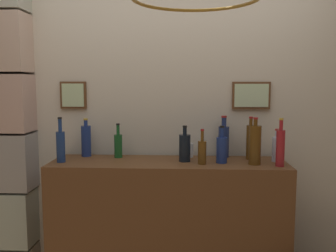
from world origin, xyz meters
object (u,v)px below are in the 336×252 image
Objects in this scene: liquor_bottle_port at (280,147)px; liquor_bottle_tequila at (255,145)px; liquor_bottle_gin at (222,149)px; liquor_bottle_whiskey at (118,145)px; liquor_bottle_scotch at (224,140)px; liquor_bottle_brandy at (86,140)px; liquor_bottle_rum at (61,145)px; liquor_bottle_vermouth at (277,148)px; liquor_bottle_rye at (202,151)px; liquor_bottle_sherry at (250,141)px; liquor_bottle_amaro at (185,147)px; glass_tumbler_rocks at (189,150)px.

liquor_bottle_tequila is at bearing 163.07° from liquor_bottle_port.
liquor_bottle_gin reaches higher than liquor_bottle_whiskey.
liquor_bottle_scotch is 1.08× the size of liquor_bottle_brandy.
liquor_bottle_rum is at bearing -153.85° from liquor_bottle_whiskey.
liquor_bottle_gin is 0.84× the size of liquor_bottle_scotch.
liquor_bottle_whiskey reaches higher than liquor_bottle_vermouth.
liquor_bottle_whiskey is 1.06× the size of liquor_bottle_rye.
liquor_bottle_whiskey is at bearing 168.20° from liquor_bottle_port.
liquor_bottle_sherry is at bearing 158.00° from liquor_bottle_vermouth.
liquor_bottle_scotch is 1.00m from liquor_bottle_brandy.
liquor_bottle_brandy is at bearing -178.73° from liquor_bottle_scotch.
liquor_bottle_scotch is 1.28× the size of liquor_bottle_rye.
liquor_bottle_gin is 0.25m from liquor_bottle_amaro.
liquor_bottle_rye is at bearing -153.00° from liquor_bottle_sherry.
liquor_bottle_whiskey is 0.79× the size of liquor_bottle_port.
liquor_bottle_rye is at bearing -34.27° from liquor_bottle_amaro.
liquor_bottle_scotch is 0.44m from liquor_bottle_port.
liquor_bottle_rye is 0.84× the size of liquor_bottle_brandy.
liquor_bottle_brandy reaches higher than liquor_bottle_rye.
liquor_bottle_tequila is at bearing -89.64° from liquor_bottle_sherry.
liquor_bottle_gin is at bearing -11.20° from liquor_bottle_whiskey.
liquor_bottle_sherry is at bearing 125.81° from liquor_bottle_port.
liquor_bottle_scotch reaches higher than glass_tumbler_rocks.
liquor_bottle_port is 2.96× the size of glass_tumbler_rocks.
liquor_bottle_vermouth is at bearing -21.57° from liquor_bottle_scotch.
liquor_bottle_scotch is at bearing 2.61° from glass_tumbler_rocks.
liquor_bottle_scotch is 0.96× the size of liquor_bottle_tequila.
liquor_bottle_rye is 0.25m from glass_tumbler_rocks.
liquor_bottle_rye is at bearing -69.53° from glass_tumbler_rocks.
liquor_bottle_gin is at bearing 169.95° from liquor_bottle_tequila.
liquor_bottle_port is at bearing -4.40° from liquor_bottle_rye.
liquor_bottle_rum is at bearing 179.18° from liquor_bottle_rye.
liquor_bottle_amaro is 0.82× the size of liquor_bottle_sherry.
liquor_bottle_tequila reaches higher than liquor_bottle_brandy.
liquor_bottle_sherry is at bearing 27.00° from liquor_bottle_rye.
liquor_bottle_brandy is at bearing 168.93° from liquor_bottle_port.
liquor_bottle_sherry reaches higher than liquor_bottle_rye.
liquor_bottle_amaro is at bearing -11.32° from liquor_bottle_brandy.
liquor_bottle_gin is 0.38m from liquor_bottle_vermouth.
liquor_bottle_scotch is 1.33× the size of liquor_bottle_vermouth.
liquor_bottle_brandy is at bearing 175.14° from liquor_bottle_vermouth.
liquor_bottle_scotch is at bearing 4.15° from liquor_bottle_whiskey.
liquor_bottle_rum reaches higher than liquor_bottle_rye.
liquor_bottle_rum reaches higher than liquor_bottle_brandy.
liquor_bottle_tequila is 0.49m from glass_tumbler_rocks.
liquor_bottle_brandy reaches higher than liquor_bottle_gin.
liquor_bottle_scotch is at bearing 158.83° from liquor_bottle_sherry.
liquor_bottle_brandy is (-0.83, 0.22, 0.03)m from liquor_bottle_rye.
glass_tumbler_rocks is at bearing 110.47° from liquor_bottle_rye.
liquor_bottle_vermouth is 2.14× the size of glass_tumbler_rocks.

